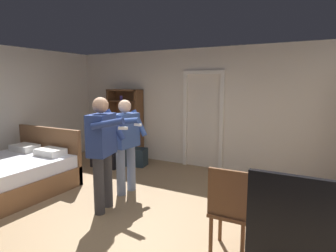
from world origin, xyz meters
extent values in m
plane|color=#997A56|center=(0.00, 0.00, 0.00)|extent=(6.71, 6.71, 0.00)
cube|color=silver|center=(0.00, 3.09, 1.30)|extent=(6.34, 0.12, 2.61)
cube|color=white|center=(-0.10, 3.01, 1.02)|extent=(0.08, 0.08, 2.05)
cube|color=white|center=(0.75, 3.01, 1.02)|extent=(0.08, 0.08, 2.05)
cube|color=white|center=(0.33, 3.01, 2.09)|extent=(0.93, 0.08, 0.08)
cube|color=brown|center=(-2.01, -0.10, 0.17)|extent=(1.65, 1.98, 0.35)
cube|color=white|center=(-2.01, -0.10, 0.46)|extent=(1.59, 1.92, 0.22)
cube|color=brown|center=(-2.01, 0.85, 0.51)|extent=(1.65, 0.08, 1.02)
cube|color=white|center=(-2.37, 0.59, 0.63)|extent=(0.50, 0.34, 0.12)
cube|color=white|center=(-1.65, 0.59, 0.63)|extent=(0.50, 0.34, 0.12)
cube|color=brown|center=(-2.08, 2.83, 0.86)|extent=(0.06, 0.32, 1.71)
cube|color=brown|center=(-1.24, 2.83, 0.86)|extent=(0.06, 0.32, 1.71)
cube|color=brown|center=(-1.66, 2.83, 1.69)|extent=(0.89, 0.32, 0.04)
cube|color=brown|center=(-1.66, 2.98, 0.86)|extent=(0.89, 0.02, 1.71)
cube|color=brown|center=(-1.66, 2.83, 0.29)|extent=(0.83, 0.32, 0.03)
cylinder|color=#8C4F70|center=(-1.67, 2.83, 0.34)|extent=(0.05, 0.05, 0.08)
cube|color=brown|center=(-1.66, 2.83, 0.86)|extent=(0.83, 0.32, 0.03)
cube|color=brown|center=(-1.66, 2.83, 1.43)|extent=(0.83, 0.32, 0.03)
cylinder|color=#543EA2|center=(-1.76, 2.83, 1.50)|extent=(0.07, 0.07, 0.11)
cylinder|color=#4C331E|center=(2.35, 0.26, 0.33)|extent=(0.08, 0.08, 0.67)
cylinder|color=#4C331E|center=(2.35, 0.26, 0.68)|extent=(0.64, 0.64, 0.03)
cube|color=black|center=(2.32, 0.26, 0.71)|extent=(0.35, 0.27, 0.02)
cube|color=black|center=(2.34, 0.14, 0.82)|extent=(0.35, 0.24, 0.08)
cube|color=navy|center=(2.34, 0.15, 0.82)|extent=(0.31, 0.21, 0.07)
cylinder|color=#2E3919|center=(2.49, 0.18, 0.80)|extent=(0.06, 0.06, 0.21)
cylinder|color=#2E3919|center=(2.49, 0.18, 0.93)|extent=(0.03, 0.03, 0.05)
cylinder|color=brown|center=(1.98, 0.30, 0.23)|extent=(0.04, 0.04, 0.45)
cylinder|color=brown|center=(1.64, 0.29, 0.23)|extent=(0.04, 0.04, 0.45)
cylinder|color=brown|center=(1.99, -0.04, 0.23)|extent=(0.04, 0.04, 0.45)
cylinder|color=brown|center=(1.65, -0.05, 0.23)|extent=(0.04, 0.04, 0.45)
cube|color=brown|center=(1.81, 0.12, 0.47)|extent=(0.43, 0.43, 0.04)
cube|color=brown|center=(1.82, -0.05, 0.74)|extent=(0.42, 0.05, 0.50)
cylinder|color=#333338|center=(-0.17, 0.40, 0.42)|extent=(0.15, 0.15, 0.84)
cylinder|color=#333338|center=(-0.11, 0.15, 0.42)|extent=(0.15, 0.15, 0.84)
cube|color=navy|center=(-0.14, 0.27, 1.13)|extent=(0.37, 0.52, 0.59)
sphere|color=tan|center=(-0.14, 0.27, 1.55)|extent=(0.23, 0.23, 0.23)
cylinder|color=navy|center=(-0.11, 0.55, 1.24)|extent=(0.34, 0.17, 0.48)
cylinder|color=navy|center=(0.15, 0.08, 1.33)|extent=(0.48, 0.20, 0.18)
cube|color=white|center=(0.38, 0.11, 1.29)|extent=(0.13, 0.06, 0.04)
cylinder|color=slate|center=(-0.25, 1.12, 0.40)|extent=(0.15, 0.15, 0.80)
cylinder|color=slate|center=(-0.27, 0.86, 0.40)|extent=(0.15, 0.15, 0.80)
cube|color=#334C8C|center=(-0.26, 0.99, 1.08)|extent=(0.30, 0.49, 0.56)
sphere|color=#D8AD8C|center=(-0.26, 0.99, 1.48)|extent=(0.22, 0.22, 0.22)
cylinder|color=#334C8C|center=(-0.15, 1.24, 1.18)|extent=(0.32, 0.12, 0.46)
cylinder|color=#334C8C|center=(-0.03, 0.71, 1.28)|extent=(0.52, 0.13, 0.15)
cube|color=white|center=(0.22, 0.66, 1.25)|extent=(0.12, 0.05, 0.04)
cube|color=#1E2D38|center=(-1.07, 2.38, 0.20)|extent=(0.57, 0.42, 0.40)
cube|color=black|center=(-1.57, 1.98, 0.17)|extent=(0.66, 0.37, 0.33)
camera|label=1|loc=(2.61, -2.77, 1.86)|focal=30.38mm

